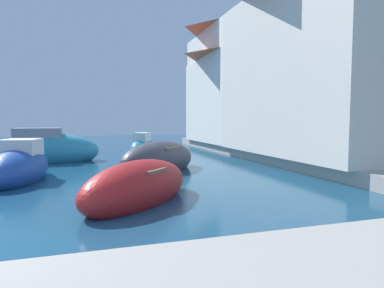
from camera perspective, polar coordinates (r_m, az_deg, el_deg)
name	(u,v)px	position (r m, az deg, el deg)	size (l,w,h in m)	color
quay_promenade	(210,217)	(6.29, 3.17, -12.66)	(44.00, 32.00, 0.50)	#ADA89E
moored_boat_0	(159,160)	(13.52, -5.80, -2.79)	(4.32, 4.11, 1.57)	#3F3F47
moored_boat_2	(47,150)	(17.81, -23.99, -0.99)	(4.98, 2.12, 2.10)	teal
moored_boat_5	(143,146)	(21.48, -8.51, -0.37)	(2.61, 3.68, 1.53)	teal
moored_boat_6	(138,187)	(8.46, -9.35, -7.41)	(3.80, 3.90, 1.37)	#B21E1E
moored_boat_8	(19,168)	(12.65, -27.87, -3.64)	(2.15, 4.05, 1.73)	#1E479E
waterfront_building_main	(329,59)	(17.14, 22.79, 13.56)	(7.08, 10.57, 8.79)	silver
waterfront_building_annex	(249,91)	(23.75, 9.98, 9.05)	(6.83, 10.51, 7.11)	white
waterfront_building_far	(247,79)	(24.15, 9.61, 11.12)	(6.59, 9.76, 8.91)	white
quayside_tree	(269,96)	(22.69, 13.31, 8.15)	(3.20, 3.20, 4.79)	brown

